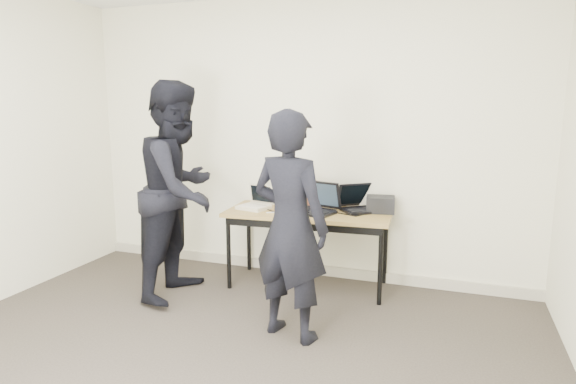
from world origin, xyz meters
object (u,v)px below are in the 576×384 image
at_px(laptop_right, 359,205).
at_px(equipment_box, 380,204).
at_px(laptop_beige, 256,204).
at_px(person_observer, 180,190).
at_px(laptop_center, 317,206).
at_px(person_typist, 290,227).
at_px(leather_satchel, 297,192).
at_px(desk, 308,218).

relative_size(laptop_right, equipment_box, 1.83).
height_order(laptop_beige, equipment_box, laptop_beige).
xyz_separation_m(equipment_box, person_observer, (-1.65, -0.71, 0.15)).
bearing_deg(laptop_center, laptop_beige, -161.20).
bearing_deg(laptop_beige, laptop_right, 27.78).
relative_size(laptop_center, person_observer, 0.23).
bearing_deg(person_typist, leather_satchel, -59.56).
distance_m(equipment_box, person_observer, 1.80).
bearing_deg(person_observer, laptop_beige, -47.12).
xyz_separation_m(laptop_center, leather_satchel, (-0.26, 0.24, 0.07)).
bearing_deg(laptop_right, person_observer, 167.92).
xyz_separation_m(laptop_beige, equipment_box, (1.14, 0.23, 0.03)).
height_order(equipment_box, person_typist, person_typist).
height_order(equipment_box, person_observer, person_observer).
relative_size(equipment_box, person_typist, 0.15).
xyz_separation_m(laptop_right, person_typist, (-0.27, -1.17, 0.06)).
xyz_separation_m(laptop_center, person_typist, (0.08, -0.98, 0.05)).
relative_size(laptop_beige, laptop_right, 0.71).
bearing_deg(laptop_beige, desk, 18.19).
bearing_deg(equipment_box, person_typist, -111.73).
bearing_deg(laptop_right, leather_satchel, 138.23).
bearing_deg(laptop_right, laptop_center, 171.48).
bearing_deg(desk, leather_satchel, 125.06).
xyz_separation_m(desk, laptop_center, (0.08, -0.01, 0.12)).
relative_size(desk, laptop_beige, 4.70).
relative_size(leather_satchel, person_observer, 0.19).
bearing_deg(desk, person_observer, -156.20).
bearing_deg(person_typist, person_observer, -6.63).
bearing_deg(desk, laptop_right, 20.43).
bearing_deg(equipment_box, desk, -163.04).
distance_m(laptop_beige, laptop_center, 0.59).
xyz_separation_m(equipment_box, person_typist, (-0.47, -1.18, 0.04)).
xyz_separation_m(laptop_center, equipment_box, (0.54, 0.20, 0.01)).
distance_m(laptop_beige, leather_satchel, 0.43).
bearing_deg(laptop_center, laptop_right, 46.03).
height_order(desk, laptop_right, laptop_right).
bearing_deg(desk, equipment_box, 13.63).
bearing_deg(leather_satchel, person_typist, -75.98).
distance_m(desk, equipment_box, 0.67).
relative_size(person_typist, person_observer, 0.88).
relative_size(equipment_box, person_observer, 0.13).
xyz_separation_m(laptop_beige, leather_satchel, (0.33, 0.26, 0.08)).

